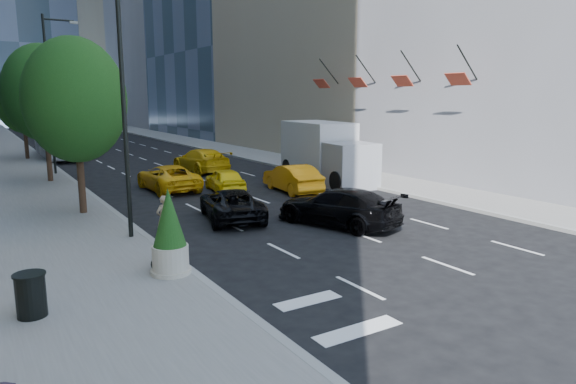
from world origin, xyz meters
TOP-DOWN VIEW (x-y plane):
  - ground at (0.00, 0.00)m, footprint 160.00×160.00m
  - sidewalk_left at (-9.00, 30.00)m, footprint 6.00×120.00m
  - sidewalk_right at (10.00, 30.00)m, footprint 4.00×120.00m
  - lamp_near at (-6.32, 4.00)m, footprint 2.13×0.22m
  - lamp_far at (-6.32, 22.00)m, footprint 2.13×0.22m
  - tree_near at (-7.20, 9.00)m, footprint 4.20×4.20m
  - tree_mid at (-7.20, 19.00)m, footprint 4.50×4.50m
  - tree_far at (-7.20, 32.00)m, footprint 3.90×3.90m
  - traffic_signal at (-6.40, 40.00)m, footprint 2.48×0.53m
  - facade_flags at (10.64, 10.00)m, footprint 1.85×13.30m
  - skateboarder at (-5.60, 3.00)m, footprint 0.69×0.56m
  - black_sedan_lincoln at (-2.00, 5.00)m, footprint 3.28×5.11m
  - black_sedan_mercedes at (1.20, 1.80)m, footprint 3.74×5.67m
  - taxi_a at (0.50, 10.97)m, footprint 2.15×4.02m
  - taxi_b at (3.60, 9.00)m, footprint 2.05×4.69m
  - taxi_c at (-2.00, 13.00)m, footprint 2.39×5.11m
  - taxi_d at (2.28, 18.58)m, footprint 2.57×5.63m
  - city_bus at (-4.80, 32.55)m, footprint 2.49×10.39m
  - box_truck at (7.23, 10.88)m, footprint 3.42×7.68m
  - trash_can at (-10.31, -1.67)m, footprint 0.66×0.66m
  - planter_shrub at (-6.60, -0.54)m, footprint 1.03×1.03m
  - garbage_bags at (-6.56, 0.03)m, footprint 0.97×0.93m

SIDE VIEW (x-z plane):
  - ground at x=0.00m, z-range 0.00..0.00m
  - sidewalk_left at x=-9.00m, z-range 0.00..0.15m
  - sidewalk_right at x=10.00m, z-range 0.00..0.15m
  - garbage_bags at x=-6.56m, z-range 0.14..0.62m
  - trash_can at x=-10.31m, z-range 0.15..1.14m
  - taxi_a at x=0.50m, z-range 0.00..1.30m
  - black_sedan_lincoln at x=-2.00m, z-range 0.00..1.31m
  - taxi_c at x=-2.00m, z-range 0.00..1.41m
  - taxi_b at x=3.60m, z-range 0.00..1.50m
  - black_sedan_mercedes at x=1.20m, z-range 0.00..1.53m
  - taxi_d at x=2.28m, z-range 0.00..1.60m
  - skateboarder at x=-5.60m, z-range 0.00..1.62m
  - planter_shrub at x=-6.60m, z-range 0.09..2.57m
  - city_bus at x=-4.80m, z-range 0.00..2.89m
  - box_truck at x=7.23m, z-range 0.03..3.59m
  - traffic_signal at x=-6.40m, z-range 1.63..6.83m
  - tree_far at x=-7.20m, z-range 1.16..8.09m
  - tree_near at x=-7.20m, z-range 1.24..8.70m
  - tree_mid at x=-7.20m, z-range 1.32..9.31m
  - lamp_near at x=-6.32m, z-range 0.81..10.81m
  - lamp_far at x=-6.32m, z-range 0.81..10.81m
  - facade_flags at x=10.64m, z-range 5.16..7.21m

